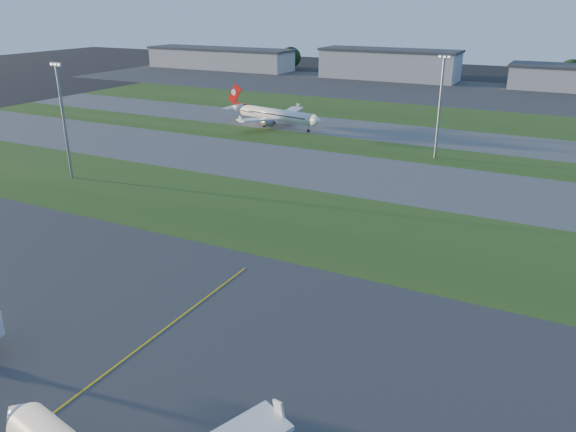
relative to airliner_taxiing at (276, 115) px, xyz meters
The scene contains 18 objects.
ground 129.16m from the airliner_taxiing, 72.01° to the right, with size 700.00×700.00×0.00m, color black.
apron_near 129.16m from the airliner_taxiing, 72.01° to the right, with size 300.00×70.00×0.01m, color #333335.
grass_strip_a 81.34m from the airliner_taxiing, 60.61° to the right, with size 300.00×34.00×0.01m, color #284818.
taxiway_a 55.08m from the airliner_taxiing, 43.46° to the right, with size 300.00×32.00×0.01m, color #515154.
grass_strip_b 42.06m from the airliner_taxiing, 17.78° to the right, with size 300.00×18.00×0.01m, color #284818.
taxiway_b 41.11m from the airliner_taxiing, 13.01° to the left, with size 300.00×26.00×0.01m, color #515154.
grass_strip_c 58.20m from the airliner_taxiing, 46.63° to the left, with size 300.00×40.00×0.01m, color #284818.
apron_far 109.78m from the airliner_taxiing, 68.69° to the left, with size 400.00×80.00×0.01m, color #333335.
yellow_line 130.79m from the airliner_taxiing, 69.92° to the right, with size 0.25×60.00×0.02m, color gold.
airliner_taxiing is the anchor object (origin of this frame).
light_mast_west 73.20m from the airliner_taxiing, 102.06° to the right, with size 3.20×0.70×25.80m.
light_mast_centre 57.87m from the airliner_taxiing, 15.08° to the right, with size 3.20×0.70×25.80m.
hangar_far_west 172.08m from the airliner_taxiing, 129.79° to the left, with size 91.80×23.00×12.20m.
hangar_west 132.36m from the airliner_taxiing, 92.22° to the left, with size 71.40×23.00×15.20m.
tree_far_west 208.88m from the airliner_taxiing, 135.95° to the left, with size 11.00×11.00×12.00m.
tree_west 163.09m from the airliner_taxiing, 115.47° to the left, with size 12.10×12.10×13.20m.
tree_mid_west 144.60m from the airliner_taxiing, 82.10° to the left, with size 9.90×9.90×10.80m.
tree_mid_east 166.63m from the airliner_taxiing, 61.35° to the left, with size 11.55×11.55×12.60m.
Camera 1 is at (46.05, -35.05, 37.97)m, focal length 35.00 mm.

